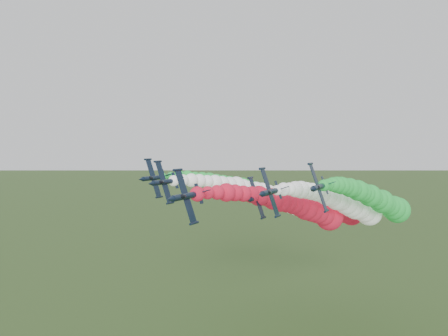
# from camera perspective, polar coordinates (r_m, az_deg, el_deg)

# --- Properties ---
(jet_lead) EXTENTS (12.77, 72.77, 19.89)m
(jet_lead) POSITION_cam_1_polar(r_m,az_deg,el_deg) (110.10, 10.28, -5.20)
(jet_lead) COLOR black
(jet_lead) RESTS_ON ground
(jet_inner_left) EXTENTS (12.24, 72.24, 19.36)m
(jet_inner_left) POSITION_cam_1_polar(r_m,az_deg,el_deg) (126.78, 5.93, -3.70)
(jet_inner_left) COLOR black
(jet_inner_left) RESTS_ON ground
(jet_inner_right) EXTENTS (12.63, 72.63, 19.75)m
(jet_inner_right) POSITION_cam_1_polar(r_m,az_deg,el_deg) (121.18, 16.05, -4.62)
(jet_inner_right) COLOR black
(jet_inner_right) RESTS_ON ground
(jet_outer_left) EXTENTS (12.02, 72.02, 19.14)m
(jet_outer_left) POSITION_cam_1_polar(r_m,az_deg,el_deg) (134.78, 4.13, -3.22)
(jet_outer_left) COLOR black
(jet_outer_left) RESTS_ON ground
(jet_outer_right) EXTENTS (12.74, 72.75, 19.86)m
(jet_outer_right) POSITION_cam_1_polar(r_m,az_deg,el_deg) (123.54, 19.72, -4.13)
(jet_outer_right) COLOR black
(jet_outer_right) RESTS_ON ground
(jet_trail) EXTENTS (12.54, 72.54, 19.66)m
(jet_trail) POSITION_cam_1_polar(r_m,az_deg,el_deg) (135.08, 14.01, -5.01)
(jet_trail) COLOR black
(jet_trail) RESTS_ON ground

